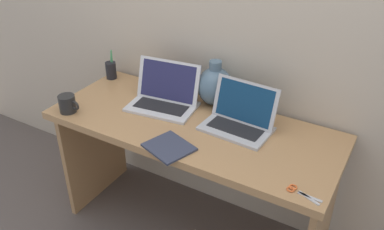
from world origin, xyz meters
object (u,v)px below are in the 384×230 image
coffee_mug (68,104)px  scissors (298,191)px  pen_cup (111,70)px  laptop_left (165,95)px  laptop_right (240,116)px  notebook_stack (169,147)px  green_vase (215,86)px

coffee_mug → scissors: coffee_mug is taller
pen_cup → laptop_left: bearing=-13.8°
laptop_right → coffee_mug: 0.91m
laptop_left → notebook_stack: size_ratio=1.89×
green_vase → notebook_stack: bearing=-88.0°
laptop_left → green_vase: 0.28m
green_vase → scissors: green_vase is taller
coffee_mug → pen_cup: pen_cup is taller
coffee_mug → notebook_stack: bearing=-1.1°
laptop_right → green_vase: bearing=145.6°
laptop_right → pen_cup: bearing=172.8°
laptop_left → pen_cup: bearing=166.2°
pen_cup → scissors: 1.40m
notebook_stack → pen_cup: pen_cup is taller
laptop_left → scissors: 0.92m
laptop_left → coffee_mug: laptop_left is taller
coffee_mug → laptop_right: bearing=20.7°
laptop_left → green_vase: size_ratio=1.54×
laptop_right → scissors: (0.41, -0.33, -0.06)m
laptop_right → scissors: bearing=-39.0°
laptop_right → notebook_stack: laptop_right is taller
coffee_mug → scissors: bearing=-0.4°
notebook_stack → scissors: bearing=0.4°
laptop_left → pen_cup: laptop_left is taller
laptop_right → coffee_mug: (-0.85, -0.32, -0.01)m
laptop_right → green_vase: size_ratio=1.39×
green_vase → pen_cup: bearing=-177.1°
pen_cup → scissors: bearing=-18.6°
notebook_stack → coffee_mug: bearing=178.9°
laptop_right → green_vase: 0.27m
laptop_right → notebook_stack: bearing=-121.6°
scissors → notebook_stack: bearing=-179.6°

